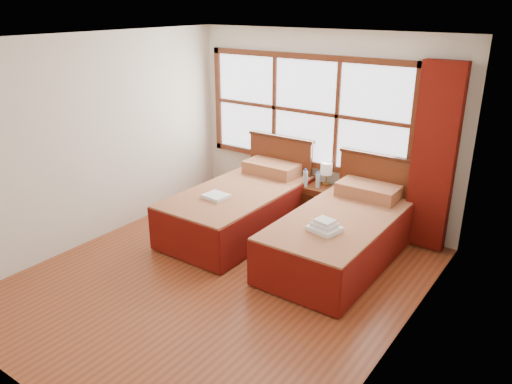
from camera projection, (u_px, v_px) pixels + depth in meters
The scene contains 15 objects.
floor at pixel (221, 278), 5.64m from camera, with size 4.50×4.50×0.00m, color brown.
ceiling at pixel (214, 39), 4.71m from camera, with size 4.50×4.50×0.00m, color white.
wall_back at pixel (322, 127), 6.89m from camera, with size 4.00×4.00×0.00m, color silver.
wall_left at pixel (95, 140), 6.26m from camera, with size 4.50×4.50×0.00m, color silver.
wall_right at pixel (406, 214), 4.10m from camera, with size 4.50×4.50×0.00m, color silver.
window at pixel (305, 111), 6.92m from camera, with size 3.16×0.06×1.56m.
curtain at pixel (434, 159), 5.97m from camera, with size 0.50×0.16×2.30m, color #66110A.
bed_left at pixel (242, 206), 6.75m from camera, with size 1.14×2.22×1.11m.
bed_right at pixel (342, 234), 5.95m from camera, with size 1.12×2.18×1.10m.
nightstand at pixel (316, 204), 7.01m from camera, with size 0.40×0.40×0.53m.
towels_left at pixel (216, 196), 6.32m from camera, with size 0.31×0.28×0.05m.
towels_right at pixel (325, 226), 5.43m from camera, with size 0.37×0.33×0.13m.
lamp at pixel (326, 169), 6.89m from camera, with size 0.16×0.16×0.32m.
bottle_near at pixel (305, 178), 6.87m from camera, with size 0.07×0.07×0.25m.
bottle_far at pixel (318, 180), 6.84m from camera, with size 0.06×0.06×0.22m.
Camera 1 is at (3.17, -3.78, 2.94)m, focal length 35.00 mm.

